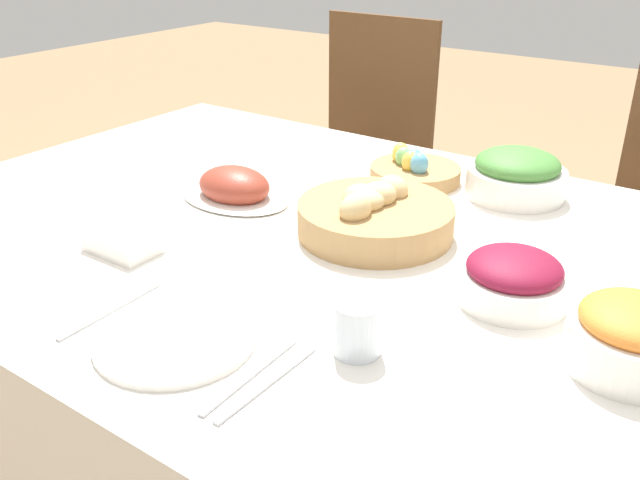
{
  "coord_description": "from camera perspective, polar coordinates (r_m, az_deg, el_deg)",
  "views": [
    {
      "loc": [
        0.63,
        -0.97,
        1.31
      ],
      "look_at": [
        0.02,
        -0.09,
        0.8
      ],
      "focal_mm": 38.0,
      "sensor_mm": 36.0,
      "label": 1
    }
  ],
  "objects": [
    {
      "name": "ham_platter",
      "position": [
        1.47,
        -7.23,
        4.38
      ],
      "size": [
        0.26,
        0.18,
        0.08
      ],
      "color": "silver",
      "rests_on": "dining_table"
    },
    {
      "name": "chair_far_left",
      "position": [
        2.35,
        3.4,
        6.48
      ],
      "size": [
        0.43,
        0.43,
        1.02
      ],
      "rotation": [
        0.0,
        0.0,
        -0.02
      ],
      "color": "brown",
      "rests_on": "ground"
    },
    {
      "name": "drinking_cup",
      "position": [
        0.95,
        3.18,
        -7.35
      ],
      "size": [
        0.07,
        0.07,
        0.08
      ],
      "color": "silver",
      "rests_on": "dining_table"
    },
    {
      "name": "green_salad_bowl",
      "position": [
        1.53,
        16.2,
        5.31
      ],
      "size": [
        0.21,
        0.21,
        0.11
      ],
      "color": "silver",
      "rests_on": "dining_table"
    },
    {
      "name": "butter_dish",
      "position": [
        1.29,
        -16.32,
        -0.29
      ],
      "size": [
        0.13,
        0.08,
        0.03
      ],
      "color": "silver",
      "rests_on": "dining_table"
    },
    {
      "name": "dinner_plate",
      "position": [
        1.01,
        -12.07,
        -8.12
      ],
      "size": [
        0.24,
        0.24,
        0.01
      ],
      "color": "silver",
      "rests_on": "dining_table"
    },
    {
      "name": "spoon",
      "position": [
        0.91,
        -4.38,
        -11.9
      ],
      "size": [
        0.01,
        0.2,
        0.0
      ],
      "rotation": [
        0.0,
        0.0,
        -0.02
      ],
      "color": "#B7B7BC",
      "rests_on": "dining_table"
    },
    {
      "name": "beet_salad_bowl",
      "position": [
        1.11,
        15.95,
        -3.13
      ],
      "size": [
        0.18,
        0.18,
        0.08
      ],
      "color": "silver",
      "rests_on": "dining_table"
    },
    {
      "name": "egg_basket",
      "position": [
        1.58,
        7.93,
        5.88
      ],
      "size": [
        0.21,
        0.21,
        0.08
      ],
      "color": "#AD8451",
      "rests_on": "dining_table"
    },
    {
      "name": "carrot_bowl",
      "position": [
        1.01,
        24.82,
        -7.38
      ],
      "size": [
        0.17,
        0.17,
        0.1
      ],
      "color": "silver",
      "rests_on": "dining_table"
    },
    {
      "name": "bread_basket",
      "position": [
        1.3,
        4.61,
        2.07
      ],
      "size": [
        0.3,
        0.3,
        0.1
      ],
      "color": "#AD8451",
      "rests_on": "dining_table"
    },
    {
      "name": "dining_table",
      "position": [
        1.49,
        1.55,
        -13.23
      ],
      "size": [
        1.89,
        1.2,
        0.76
      ],
      "color": "white",
      "rests_on": "ground"
    },
    {
      "name": "fork",
      "position": [
        1.11,
        -17.19,
        -5.66
      ],
      "size": [
        0.01,
        0.2,
        0.0
      ],
      "rotation": [
        0.0,
        0.0,
        0.02
      ],
      "color": "#B7B7BC",
      "rests_on": "dining_table"
    },
    {
      "name": "knife",
      "position": [
        0.93,
        -5.84,
        -11.22
      ],
      "size": [
        0.01,
        0.2,
        0.0
      ],
      "rotation": [
        0.0,
        0.0,
        0.02
      ],
      "color": "#B7B7BC",
      "rests_on": "dining_table"
    }
  ]
}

